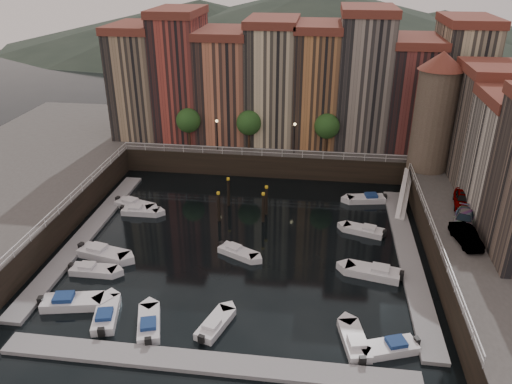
# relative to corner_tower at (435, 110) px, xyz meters

# --- Properties ---
(ground) EXTENTS (200.00, 200.00, 0.00)m
(ground) POSITION_rel_corner_tower_xyz_m (-20.00, -14.50, -10.19)
(ground) COLOR black
(ground) RESTS_ON ground
(quay_far) EXTENTS (80.00, 20.00, 3.00)m
(quay_far) POSITION_rel_corner_tower_xyz_m (-20.00, 11.50, -8.69)
(quay_far) COLOR black
(quay_far) RESTS_ON ground
(dock_left) EXTENTS (2.00, 28.00, 0.35)m
(dock_left) POSITION_rel_corner_tower_xyz_m (-36.20, -15.50, -10.02)
(dock_left) COLOR gray
(dock_left) RESTS_ON ground
(dock_right) EXTENTS (2.00, 28.00, 0.35)m
(dock_right) POSITION_rel_corner_tower_xyz_m (-3.80, -15.50, -10.02)
(dock_right) COLOR gray
(dock_right) RESTS_ON ground
(dock_near) EXTENTS (30.00, 2.00, 0.35)m
(dock_near) POSITION_rel_corner_tower_xyz_m (-20.00, -31.50, -10.02)
(dock_near) COLOR gray
(dock_near) RESTS_ON ground
(mountains) EXTENTS (145.00, 100.00, 18.00)m
(mountains) POSITION_rel_corner_tower_xyz_m (-18.28, 95.50, -2.28)
(mountains) COLOR #2D382D
(mountains) RESTS_ON ground
(far_terrace) EXTENTS (48.70, 10.30, 17.50)m
(far_terrace) POSITION_rel_corner_tower_xyz_m (-16.69, 9.00, 0.76)
(far_terrace) COLOR #9A8162
(far_terrace) RESTS_ON quay_far
(corner_tower) EXTENTS (5.20, 5.20, 13.80)m
(corner_tower) POSITION_rel_corner_tower_xyz_m (0.00, 0.00, 0.00)
(corner_tower) COLOR #6B5B4C
(corner_tower) RESTS_ON quay_right
(promenade_trees) EXTENTS (21.20, 3.20, 5.20)m
(promenade_trees) POSITION_rel_corner_tower_xyz_m (-21.33, 3.70, -3.61)
(promenade_trees) COLOR black
(promenade_trees) RESTS_ON quay_far
(street_lamps) EXTENTS (10.36, 0.36, 4.18)m
(street_lamps) POSITION_rel_corner_tower_xyz_m (-21.00, 2.70, -4.30)
(street_lamps) COLOR black
(street_lamps) RESTS_ON quay_far
(railings) EXTENTS (36.08, 34.04, 0.52)m
(railings) POSITION_rel_corner_tower_xyz_m (-20.00, -9.62, -6.41)
(railings) COLOR white
(railings) RESTS_ON ground
(gangway) EXTENTS (2.78, 8.32, 3.73)m
(gangway) POSITION_rel_corner_tower_xyz_m (-2.90, -4.50, -8.28)
(gangway) COLOR white
(gangway) RESTS_ON ground
(mooring_pilings) EXTENTS (5.27, 4.11, 3.78)m
(mooring_pilings) POSITION_rel_corner_tower_xyz_m (-20.68, -9.08, -8.54)
(mooring_pilings) COLOR black
(mooring_pilings) RESTS_ON ground
(boat_left_0) EXTENTS (5.33, 2.81, 1.19)m
(boat_left_0) POSITION_rel_corner_tower_xyz_m (-32.41, -26.58, -9.79)
(boat_left_0) COLOR silver
(boat_left_0) RESTS_ON ground
(boat_left_1) EXTENTS (4.38, 1.61, 1.00)m
(boat_left_1) POSITION_rel_corner_tower_xyz_m (-32.67, -21.88, -9.86)
(boat_left_1) COLOR silver
(boat_left_1) RESTS_ON ground
(boat_left_2) EXTENTS (5.38, 2.94, 1.20)m
(boat_left_2) POSITION_rel_corner_tower_xyz_m (-32.83, -19.18, -9.79)
(boat_left_2) COLOR silver
(boat_left_2) RESTS_ON ground
(boat_left_3) EXTENTS (4.36, 1.64, 1.00)m
(boat_left_3) POSITION_rel_corner_tower_xyz_m (-32.32, -10.24, -9.86)
(boat_left_3) COLOR silver
(boat_left_3) RESTS_ON ground
(boat_left_4) EXTENTS (5.01, 3.05, 1.12)m
(boat_left_4) POSITION_rel_corner_tower_xyz_m (-33.45, -8.95, -9.82)
(boat_left_4) COLOR silver
(boat_left_4) RESTS_ON ground
(boat_right_0) EXTENTS (4.64, 3.00, 1.05)m
(boat_right_0) POSITION_rel_corner_tower_xyz_m (-6.93, -28.46, -9.84)
(boat_right_0) COLOR silver
(boat_right_0) RESTS_ON ground
(boat_right_1) EXTENTS (5.25, 2.83, 1.17)m
(boat_right_1) POSITION_rel_corner_tower_xyz_m (-7.30, -18.93, -9.80)
(boat_right_1) COLOR silver
(boat_right_1) RESTS_ON ground
(boat_right_3) EXTENTS (4.46, 2.75, 1.00)m
(boat_right_3) POSITION_rel_corner_tower_xyz_m (-7.66, -11.32, -9.86)
(boat_right_3) COLOR silver
(boat_right_3) RESTS_ON ground
(boat_right_4) EXTENTS (4.68, 2.40, 1.05)m
(boat_right_4) POSITION_rel_corner_tower_xyz_m (-6.93, -3.79, -9.84)
(boat_right_4) COLOR silver
(boat_right_4) RESTS_ON ground
(boat_near_0) EXTENTS (2.76, 4.87, 1.09)m
(boat_near_0) POSITION_rel_corner_tower_xyz_m (-28.92, -27.73, -9.83)
(boat_near_0) COLOR silver
(boat_near_0) RESTS_ON ground
(boat_near_1) EXTENTS (2.89, 4.71, 1.06)m
(boat_near_1) POSITION_rel_corner_tower_xyz_m (-25.19, -28.33, -9.84)
(boat_near_1) COLOR silver
(boat_near_1) RESTS_ON ground
(boat_near_2) EXTENTS (2.72, 4.37, 0.98)m
(boat_near_2) POSITION_rel_corner_tower_xyz_m (-20.12, -27.66, -9.86)
(boat_near_2) COLOR silver
(boat_near_2) RESTS_ON ground
(boat_near_3) EXTENTS (2.50, 4.66, 1.04)m
(boat_near_3) POSITION_rel_corner_tower_xyz_m (-9.44, -28.14, -9.84)
(boat_near_3) COLOR silver
(boat_near_3) RESTS_ON ground
(car_a) EXTENTS (2.53, 4.69, 1.52)m
(car_a) POSITION_rel_corner_tower_xyz_m (1.95, -9.82, -6.44)
(car_a) COLOR gray
(car_a) RESTS_ON quay_right
(car_b) EXTENTS (2.28, 4.50, 1.42)m
(car_b) POSITION_rel_corner_tower_xyz_m (0.47, -17.29, -6.49)
(car_b) COLOR gray
(car_b) RESTS_ON quay_right
(car_c) EXTENTS (3.20, 4.83, 1.30)m
(car_c) POSITION_rel_corner_tower_xyz_m (1.09, -13.90, -6.54)
(car_c) COLOR gray
(car_c) RESTS_ON quay_right
(boat_extra_226) EXTENTS (4.23, 3.14, 0.97)m
(boat_extra_226) POSITION_rel_corner_tower_xyz_m (-20.08, -17.13, -9.87)
(boat_extra_226) COLOR silver
(boat_extra_226) RESTS_ON ground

